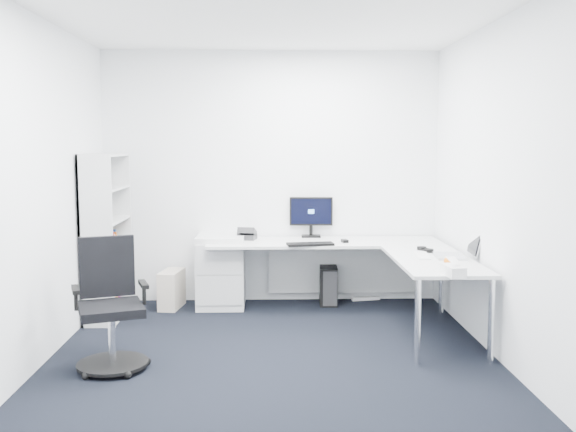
{
  "coord_description": "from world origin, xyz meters",
  "views": [
    {
      "loc": [
        -0.03,
        -4.84,
        1.73
      ],
      "look_at": [
        0.15,
        1.05,
        1.05
      ],
      "focal_mm": 40.0,
      "sensor_mm": 36.0,
      "label": 1
    }
  ],
  "objects_px": {
    "bookshelf": "(107,236)",
    "task_chair": "(111,305)",
    "l_desk": "(327,281)",
    "laptop": "(450,243)",
    "monitor": "(311,217)"
  },
  "relations": [
    {
      "from": "bookshelf",
      "to": "monitor",
      "type": "distance_m",
      "value": 2.14
    },
    {
      "from": "bookshelf",
      "to": "task_chair",
      "type": "bearing_deg",
      "value": -75.2
    },
    {
      "from": "bookshelf",
      "to": "l_desk",
      "type": "bearing_deg",
      "value": -1.32
    },
    {
      "from": "monitor",
      "to": "l_desk",
      "type": "bearing_deg",
      "value": -76.8
    },
    {
      "from": "l_desk",
      "to": "task_chair",
      "type": "relative_size",
      "value": 2.42
    },
    {
      "from": "laptop",
      "to": "l_desk",
      "type": "bearing_deg",
      "value": 153.55
    },
    {
      "from": "task_chair",
      "to": "laptop",
      "type": "relative_size",
      "value": 2.7
    },
    {
      "from": "monitor",
      "to": "laptop",
      "type": "distance_m",
      "value": 1.72
    },
    {
      "from": "l_desk",
      "to": "monitor",
      "type": "bearing_deg",
      "value": 100.75
    },
    {
      "from": "l_desk",
      "to": "monitor",
      "type": "xyz_separation_m",
      "value": [
        -0.12,
        0.63,
        0.58
      ]
    },
    {
      "from": "l_desk",
      "to": "task_chair",
      "type": "distance_m",
      "value": 2.3
    },
    {
      "from": "monitor",
      "to": "laptop",
      "type": "xyz_separation_m",
      "value": [
        1.16,
        -1.27,
        -0.09
      ]
    },
    {
      "from": "bookshelf",
      "to": "laptop",
      "type": "distance_m",
      "value": 3.28
    },
    {
      "from": "bookshelf",
      "to": "task_chair",
      "type": "relative_size",
      "value": 1.62
    },
    {
      "from": "l_desk",
      "to": "monitor",
      "type": "relative_size",
      "value": 5.2
    }
  ]
}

